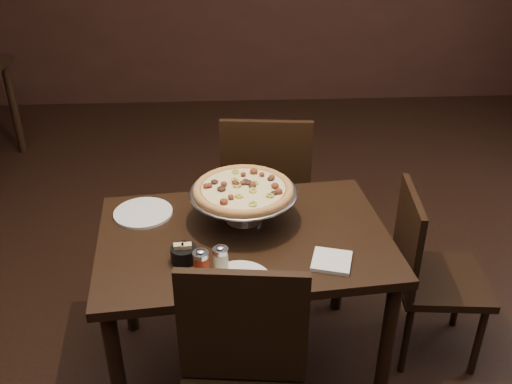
{
  "coord_description": "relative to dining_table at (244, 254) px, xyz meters",
  "views": [
    {
      "loc": [
        -0.01,
        -1.78,
        1.98
      ],
      "look_at": [
        0.1,
        0.14,
        0.88
      ],
      "focal_mm": 40.0,
      "sensor_mm": 36.0,
      "label": 1
    }
  ],
  "objects": [
    {
      "name": "chair_far",
      "position": [
        0.14,
        0.72,
        -0.1
      ],
      "size": [
        0.49,
        0.49,
        0.95
      ],
      "rotation": [
        0.0,
        0.0,
        3.04
      ],
      "color": "black",
      "rests_on": "ground"
    },
    {
      "name": "chair_side",
      "position": [
        0.8,
        0.08,
        -0.17
      ],
      "size": [
        0.42,
        0.42,
        0.82
      ],
      "rotation": [
        0.0,
        0.0,
        1.48
      ],
      "color": "black",
      "rests_on": "ground"
    },
    {
      "name": "serving_spatula",
      "position": [
        0.1,
        -0.02,
        0.24
      ],
      "size": [
        0.13,
        0.13,
        0.02
      ],
      "rotation": [
        0.0,
        0.0,
        -0.27
      ],
      "color": "#B2B2B9",
      "rests_on": "pizza_stand"
    },
    {
      "name": "dining_table",
      "position": [
        0.0,
        0.0,
        0.0
      ],
      "size": [
        1.21,
        0.87,
        0.71
      ],
      "rotation": [
        0.0,
        0.0,
        0.1
      ],
      "color": "black",
      "rests_on": "ground"
    },
    {
      "name": "plate_near",
      "position": [
        -0.03,
        -0.3,
        0.1
      ],
      "size": [
        0.23,
        0.23,
        0.01
      ],
      "primitive_type": "cylinder",
      "color": "silver",
      "rests_on": "dining_table"
    },
    {
      "name": "packet_caddy",
      "position": [
        -0.23,
        -0.16,
        0.13
      ],
      "size": [
        0.1,
        0.1,
        0.07
      ],
      "rotation": [
        0.0,
        0.0,
        0.12
      ],
      "color": "black",
      "rests_on": "dining_table"
    },
    {
      "name": "napkin_stack",
      "position": [
        0.31,
        -0.2,
        0.1
      ],
      "size": [
        0.17,
        0.17,
        0.02
      ],
      "primitive_type": "cube",
      "rotation": [
        0.0,
        0.0,
        -0.29
      ],
      "color": "silver",
      "rests_on": "dining_table"
    },
    {
      "name": "pepper_flake_shaker",
      "position": [
        -0.16,
        -0.24,
        0.14
      ],
      "size": [
        0.06,
        0.06,
        0.1
      ],
      "color": "maroon",
      "rests_on": "dining_table"
    },
    {
      "name": "pizza_stand",
      "position": [
        0.0,
        0.1,
        0.24
      ],
      "size": [
        0.43,
        0.43,
        0.18
      ],
      "color": "#B2B2B9",
      "rests_on": "dining_table"
    },
    {
      "name": "plate_left",
      "position": [
        -0.42,
        0.18,
        0.1
      ],
      "size": [
        0.24,
        0.24,
        0.01
      ],
      "primitive_type": "cylinder",
      "color": "silver",
      "rests_on": "dining_table"
    },
    {
      "name": "parmesan_shaker",
      "position": [
        -0.09,
        -0.21,
        0.14
      ],
      "size": [
        0.06,
        0.06,
        0.1
      ],
      "color": "beige",
      "rests_on": "dining_table"
    },
    {
      "name": "room",
      "position": [
        0.01,
        -0.07,
        0.78
      ],
      "size": [
        6.04,
        7.04,
        2.84
      ],
      "color": "black",
      "rests_on": "ground"
    }
  ]
}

